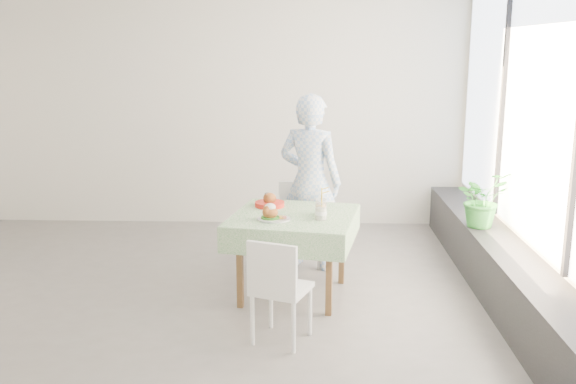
{
  "coord_description": "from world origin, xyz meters",
  "views": [
    {
      "loc": [
        1.12,
        -5.34,
        2.17
      ],
      "look_at": [
        0.92,
        0.13,
        0.93
      ],
      "focal_mm": 40.0,
      "sensor_mm": 36.0,
      "label": 1
    }
  ],
  "objects_px": {
    "diner": "(310,182)",
    "potted_plant": "(482,199)",
    "main_dish": "(272,215)",
    "chair_far": "(300,240)",
    "juice_cup_orange": "(321,208)",
    "chair_near": "(281,309)",
    "cafe_table": "(293,245)"
  },
  "relations": [
    {
      "from": "chair_far",
      "to": "juice_cup_orange",
      "type": "relative_size",
      "value": 2.93
    },
    {
      "from": "chair_near",
      "to": "main_dish",
      "type": "xyz_separation_m",
      "value": [
        -0.11,
        0.74,
        0.54
      ]
    },
    {
      "from": "diner",
      "to": "potted_plant",
      "type": "xyz_separation_m",
      "value": [
        1.63,
        -0.23,
        -0.1
      ]
    },
    {
      "from": "diner",
      "to": "main_dish",
      "type": "relative_size",
      "value": 6.12
    },
    {
      "from": "main_dish",
      "to": "juice_cup_orange",
      "type": "distance_m",
      "value": 0.45
    },
    {
      "from": "cafe_table",
      "to": "chair_near",
      "type": "height_order",
      "value": "chair_near"
    },
    {
      "from": "juice_cup_orange",
      "to": "potted_plant",
      "type": "height_order",
      "value": "potted_plant"
    },
    {
      "from": "diner",
      "to": "potted_plant",
      "type": "bearing_deg",
      "value": -167.0
    },
    {
      "from": "chair_far",
      "to": "diner",
      "type": "xyz_separation_m",
      "value": [
        0.1,
        -0.06,
        0.61
      ]
    },
    {
      "from": "chair_near",
      "to": "juice_cup_orange",
      "type": "distance_m",
      "value": 1.13
    },
    {
      "from": "cafe_table",
      "to": "potted_plant",
      "type": "height_order",
      "value": "potted_plant"
    },
    {
      "from": "cafe_table",
      "to": "potted_plant",
      "type": "bearing_deg",
      "value": 17.1
    },
    {
      "from": "diner",
      "to": "juice_cup_orange",
      "type": "distance_m",
      "value": 0.78
    },
    {
      "from": "cafe_table",
      "to": "chair_near",
      "type": "distance_m",
      "value": 0.96
    },
    {
      "from": "chair_near",
      "to": "main_dish",
      "type": "relative_size",
      "value": 2.85
    },
    {
      "from": "juice_cup_orange",
      "to": "diner",
      "type": "bearing_deg",
      "value": 96.9
    },
    {
      "from": "cafe_table",
      "to": "main_dish",
      "type": "bearing_deg",
      "value": -132.64
    },
    {
      "from": "chair_near",
      "to": "diner",
      "type": "xyz_separation_m",
      "value": [
        0.21,
        1.71,
        0.62
      ]
    },
    {
      "from": "juice_cup_orange",
      "to": "chair_near",
      "type": "bearing_deg",
      "value": -108.18
    },
    {
      "from": "chair_near",
      "to": "potted_plant",
      "type": "relative_size",
      "value": 1.51
    },
    {
      "from": "diner",
      "to": "potted_plant",
      "type": "height_order",
      "value": "diner"
    },
    {
      "from": "chair_far",
      "to": "juice_cup_orange",
      "type": "height_order",
      "value": "juice_cup_orange"
    },
    {
      "from": "main_dish",
      "to": "juice_cup_orange",
      "type": "relative_size",
      "value": 1.0
    },
    {
      "from": "cafe_table",
      "to": "diner",
      "type": "bearing_deg",
      "value": 79.56
    },
    {
      "from": "juice_cup_orange",
      "to": "potted_plant",
      "type": "relative_size",
      "value": 0.53
    },
    {
      "from": "chair_far",
      "to": "main_dish",
      "type": "relative_size",
      "value": 2.93
    },
    {
      "from": "chair_near",
      "to": "main_dish",
      "type": "height_order",
      "value": "main_dish"
    },
    {
      "from": "main_dish",
      "to": "chair_far",
      "type": "bearing_deg",
      "value": 78.04
    },
    {
      "from": "chair_far",
      "to": "potted_plant",
      "type": "bearing_deg",
      "value": -9.51
    },
    {
      "from": "chair_near",
      "to": "cafe_table",
      "type": "bearing_deg",
      "value": 85.79
    },
    {
      "from": "diner",
      "to": "potted_plant",
      "type": "relative_size",
      "value": 3.25
    },
    {
      "from": "main_dish",
      "to": "juice_cup_orange",
      "type": "bearing_deg",
      "value": 24.67
    }
  ]
}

